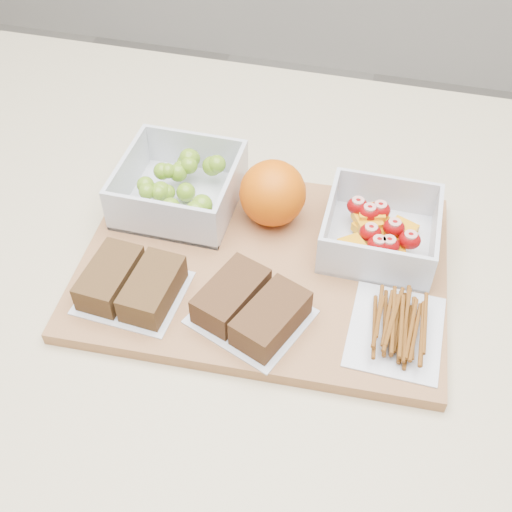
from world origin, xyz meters
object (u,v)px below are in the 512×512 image
object	(u,v)px
fruit_container	(379,232)
orange	(273,193)
cutting_board	(263,266)
pretzel_bag	(397,325)
sandwich_bag_center	(251,307)
sandwich_bag_left	(131,284)
grape_container	(181,186)

from	to	relation	value
fruit_container	orange	size ratio (longest dim) A/B	1.59
cutting_board	pretzel_bag	world-z (taller)	pretzel_bag
sandwich_bag_center	sandwich_bag_left	bearing A→B (deg)	-179.93
grape_container	orange	bearing A→B (deg)	-0.39
grape_container	orange	world-z (taller)	orange
fruit_container	pretzel_bag	distance (m)	0.13
grape_container	sandwich_bag_left	xyz separation A→B (m)	(-0.00, -0.16, -0.01)
orange	sandwich_bag_left	size ratio (longest dim) A/B	0.70
sandwich_bag_left	pretzel_bag	size ratio (longest dim) A/B	0.98
fruit_container	cutting_board	bearing A→B (deg)	-154.23
cutting_board	sandwich_bag_left	world-z (taller)	sandwich_bag_left
fruit_container	sandwich_bag_left	distance (m)	0.29
grape_container	orange	xyz separation A→B (m)	(0.12, -0.00, 0.02)
orange	sandwich_bag_left	world-z (taller)	orange
cutting_board	orange	world-z (taller)	orange
fruit_container	sandwich_bag_left	xyz separation A→B (m)	(-0.25, -0.14, -0.00)
fruit_container	sandwich_bag_left	world-z (taller)	fruit_container
sandwich_bag_center	pretzel_bag	world-z (taller)	sandwich_bag_center
grape_container	sandwich_bag_left	size ratio (longest dim) A/B	1.22
grape_container	fruit_container	bearing A→B (deg)	-3.35
grape_container	sandwich_bag_center	world-z (taller)	grape_container
orange	pretzel_bag	bearing A→B (deg)	-39.61
cutting_board	pretzel_bag	bearing A→B (deg)	-24.96
sandwich_bag_left	grape_container	bearing A→B (deg)	88.61
cutting_board	sandwich_bag_left	xyz separation A→B (m)	(-0.13, -0.08, 0.02)
grape_container	sandwich_bag_left	world-z (taller)	grape_container
grape_container	orange	distance (m)	0.12
cutting_board	grape_container	bearing A→B (deg)	145.85
cutting_board	sandwich_bag_center	bearing A→B (deg)	-88.37
fruit_container	sandwich_bag_left	bearing A→B (deg)	-150.43
cutting_board	pretzel_bag	distance (m)	0.17
orange	sandwich_bag_center	size ratio (longest dim) A/B	0.57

